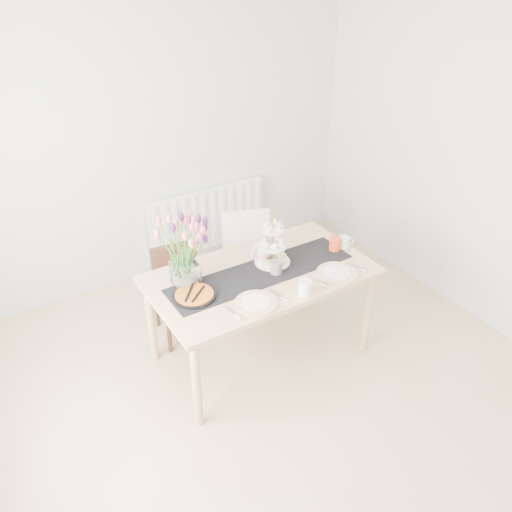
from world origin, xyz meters
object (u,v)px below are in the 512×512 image
dining_table (261,282)px  chair_brown (179,285)px  cake_stand (272,250)px  mug_white (305,288)px  chair_white (248,252)px  cream_jug (344,243)px  plate_left (256,303)px  radiator (208,219)px  mug_grey (276,268)px  plate_right (337,273)px  mug_orange (335,244)px  tart_tin (194,296)px  tulip_vase (183,241)px  teapot (263,250)px

dining_table → chair_brown: 0.77m
cake_stand → mug_white: (-0.03, -0.45, -0.06)m
chair_white → cream_jug: 0.90m
plate_left → radiator: bearing=72.8°
mug_grey → plate_right: (0.37, -0.24, -0.04)m
radiator → plate_left: 1.89m
cream_jug → mug_orange: mug_orange is taller
tart_tin → mug_grey: (0.63, -0.04, 0.03)m
radiator → chair_white: 0.79m
radiator → mug_orange: 1.58m
cream_jug → mug_white: size_ratio=0.85×
radiator → tulip_vase: (-0.84, -1.32, 0.64)m
tart_tin → plate_right: (1.00, -0.28, -0.01)m
mug_grey → mug_white: (0.02, -0.32, 0.00)m
tulip_vase → teapot: (0.64, -0.00, -0.26)m
mug_orange → tulip_vase: bearing=140.7°
chair_brown → cream_jug: cream_jug is taller
chair_brown → teapot: (0.51, -0.45, 0.40)m
tulip_vase → plate_left: (0.29, -0.46, -0.33)m
cake_stand → plate_right: (0.31, -0.37, -0.10)m
tulip_vase → mug_grey: tulip_vase is taller
tulip_vase → plate_right: tulip_vase is taller
dining_table → radiator: bearing=77.7°
chair_brown → chair_white: (0.69, 0.08, 0.05)m
plate_right → chair_white: bearing=98.5°
chair_brown → mug_orange: size_ratio=7.10×
chair_white → cream_jug: bearing=-38.0°
mug_grey → plate_left: 0.40m
chair_white → teapot: size_ratio=3.35×
cake_stand → dining_table: bearing=-152.5°
chair_white → cream_jug: cream_jug is taller
cream_jug → teapot: bearing=-174.2°
dining_table → tulip_vase: 0.68m
plate_right → tulip_vase: bearing=154.6°
plate_right → cream_jug: bearing=43.7°
mug_orange → plate_left: 0.92m
mug_grey → mug_orange: mug_orange is taller
dining_table → mug_white: mug_white is taller
mug_grey → tart_tin: bearing=140.8°
cream_jug → mug_white: mug_white is taller
dining_table → mug_orange: bearing=-2.0°
cream_jug → plate_right: 0.39m
dining_table → teapot: 0.25m
mug_grey → cream_jug: bearing=-32.8°
cake_stand → tart_tin: cake_stand is taller
tulip_vase → plate_left: 0.64m
chair_brown → mug_orange: (1.04, -0.64, 0.37)m
teapot → mug_white: size_ratio=2.26×
radiator → mug_white: mug_white is taller
tulip_vase → mug_orange: 1.22m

